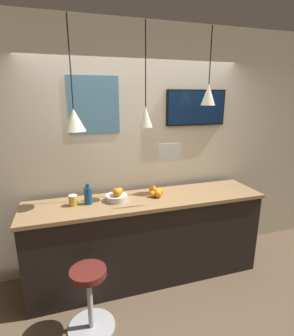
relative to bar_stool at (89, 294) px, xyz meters
The scene contains 14 objects.
ground_plane 0.81m from the bar_stool, ahead, with size 14.00×14.00×0.00m, color brown.
back_wall 1.62m from the bar_stool, 53.60° to the left, with size 8.00×0.06×2.90m.
service_counter 0.92m from the bar_stool, 37.86° to the left, with size 2.66×0.61×1.00m.
bar_stool is the anchor object (origin of this frame).
fruit_bowl 0.98m from the bar_stool, 56.99° to the left, with size 0.24×0.24×0.15m.
orange_pile 1.23m from the bar_stool, 35.90° to the left, with size 0.19×0.26×0.09m.
juice_bottle 0.93m from the bar_stool, 82.05° to the left, with size 0.08×0.08×0.22m.
spread_jar 0.90m from the bar_stool, 96.89° to the left, with size 0.09×0.09×0.11m.
pendant_lamp_left 1.62m from the bar_stool, 90.28° to the left, with size 0.22×0.22×1.04m.
pendant_lamp_middle 1.78m from the bar_stool, 40.14° to the left, with size 0.14×0.14×1.02m.
pendant_lamp_right 2.33m from the bar_stool, 22.82° to the left, with size 0.16×0.16×0.80m.
mounted_tv 2.34m from the bar_stool, 32.18° to the left, with size 0.78×0.04×0.43m.
hanging_menu_board 1.51m from the bar_stool, 20.65° to the left, with size 0.24×0.01×0.17m.
wall_poster 1.89m from the bar_stool, 76.30° to the left, with size 0.56×0.01×0.62m.
Camera 1 is at (-0.81, -1.99, 2.09)m, focal length 28.00 mm.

